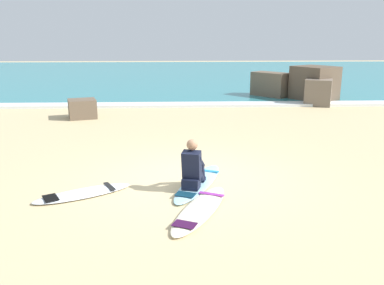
{
  "coord_description": "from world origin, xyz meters",
  "views": [
    {
      "loc": [
        -0.27,
        -7.86,
        2.89
      ],
      "look_at": [
        0.08,
        0.94,
        0.55
      ],
      "focal_mm": 37.78,
      "sensor_mm": 36.0,
      "label": 1
    }
  ],
  "objects_px": {
    "surfer_seated": "(193,168)",
    "shoreline_rock": "(82,109)",
    "surfboard_spare_far": "(200,209)",
    "surfboard_main": "(198,183)",
    "surfboard_spare_near": "(83,193)"
  },
  "relations": [
    {
      "from": "surfer_seated",
      "to": "shoreline_rock",
      "type": "height_order",
      "value": "surfer_seated"
    },
    {
      "from": "surfer_seated",
      "to": "surfboard_spare_far",
      "type": "distance_m",
      "value": 1.06
    },
    {
      "from": "surfboard_main",
      "to": "surfboard_spare_far",
      "type": "distance_m",
      "value": 1.26
    },
    {
      "from": "surfboard_spare_far",
      "to": "surfboard_spare_near",
      "type": "bearing_deg",
      "value": 159.82
    },
    {
      "from": "surfboard_main",
      "to": "surfer_seated",
      "type": "distance_m",
      "value": 0.51
    },
    {
      "from": "surfboard_main",
      "to": "surfboard_spare_near",
      "type": "distance_m",
      "value": 2.24
    },
    {
      "from": "surfer_seated",
      "to": "surfboard_spare_far",
      "type": "xyz_separation_m",
      "value": [
        0.09,
        -0.98,
        -0.4
      ]
    },
    {
      "from": "surfer_seated",
      "to": "surfboard_spare_near",
      "type": "xyz_separation_m",
      "value": [
        -2.06,
        -0.19,
        -0.4
      ]
    },
    {
      "from": "surfboard_main",
      "to": "shoreline_rock",
      "type": "bearing_deg",
      "value": 118.88
    },
    {
      "from": "surfboard_spare_far",
      "to": "surfboard_main",
      "type": "bearing_deg",
      "value": 88.14
    },
    {
      "from": "surfboard_spare_near",
      "to": "surfboard_main",
      "type": "bearing_deg",
      "value": 12.21
    },
    {
      "from": "surfboard_spare_far",
      "to": "shoreline_rock",
      "type": "height_order",
      "value": "shoreline_rock"
    },
    {
      "from": "surfer_seated",
      "to": "shoreline_rock",
      "type": "bearing_deg",
      "value": 117.11
    },
    {
      "from": "surfer_seated",
      "to": "surfboard_spare_near",
      "type": "distance_m",
      "value": 2.11
    },
    {
      "from": "surfer_seated",
      "to": "surfboard_spare_far",
      "type": "relative_size",
      "value": 0.43
    }
  ]
}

